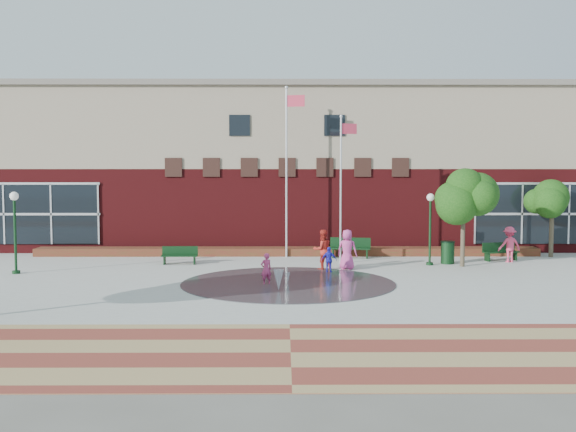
{
  "coord_description": "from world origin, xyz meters",
  "views": [
    {
      "loc": [
        -0.16,
        -23.17,
        4.5
      ],
      "look_at": [
        0.0,
        4.0,
        2.6
      ],
      "focal_mm": 42.0,
      "sensor_mm": 36.0,
      "label": 1
    }
  ],
  "objects_px": {
    "flagpole_left": "(287,163)",
    "child_splash": "(266,269)",
    "flagpole_right": "(342,181)",
    "trash_can": "(448,252)",
    "bench_left": "(180,259)"
  },
  "relations": [
    {
      "from": "flagpole_left",
      "to": "flagpole_right",
      "type": "distance_m",
      "value": 3.53
    },
    {
      "from": "bench_left",
      "to": "child_splash",
      "type": "height_order",
      "value": "child_splash"
    },
    {
      "from": "flagpole_left",
      "to": "child_splash",
      "type": "xyz_separation_m",
      "value": [
        -0.86,
        -8.18,
        -4.2
      ]
    },
    {
      "from": "trash_can",
      "to": "flagpole_right",
      "type": "bearing_deg",
      "value": 177.69
    },
    {
      "from": "flagpole_right",
      "to": "child_splash",
      "type": "xyz_separation_m",
      "value": [
        -3.42,
        -5.92,
        -3.31
      ]
    },
    {
      "from": "flagpole_right",
      "to": "trash_can",
      "type": "height_order",
      "value": "flagpole_right"
    },
    {
      "from": "flagpole_left",
      "to": "trash_can",
      "type": "distance_m",
      "value": 9.04
    },
    {
      "from": "flagpole_left",
      "to": "bench_left",
      "type": "bearing_deg",
      "value": -140.44
    },
    {
      "from": "flagpole_right",
      "to": "trash_can",
      "type": "xyz_separation_m",
      "value": [
        5.03,
        -0.2,
        -3.38
      ]
    },
    {
      "from": "child_splash",
      "to": "flagpole_left",
      "type": "bearing_deg",
      "value": -123.65
    },
    {
      "from": "bench_left",
      "to": "trash_can",
      "type": "relative_size",
      "value": 1.55
    },
    {
      "from": "flagpole_left",
      "to": "bench_left",
      "type": "height_order",
      "value": "flagpole_left"
    },
    {
      "from": "flagpole_right",
      "to": "bench_left",
      "type": "relative_size",
      "value": 4.16
    },
    {
      "from": "flagpole_right",
      "to": "child_splash",
      "type": "relative_size",
      "value": 5.66
    },
    {
      "from": "flagpole_right",
      "to": "trash_can",
      "type": "distance_m",
      "value": 6.06
    }
  ]
}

